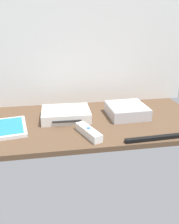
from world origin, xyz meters
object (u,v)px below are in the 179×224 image
object	(u,v)px
remote_wand	(89,132)
sensor_bar	(156,138)
game_console	(66,114)
game_case	(9,128)
mini_computer	(127,110)

from	to	relation	value
remote_wand	sensor_bar	size ratio (longest dim) A/B	0.63
game_console	remote_wand	distance (cm)	19.42
game_console	game_case	bearing A→B (deg)	-161.41
game_console	remote_wand	size ratio (longest dim) A/B	1.42
mini_computer	game_case	xyz separation A→B (cm)	(-51.45, -6.15, -1.88)
mini_computer	sensor_bar	size ratio (longest dim) A/B	0.73
game_case	game_console	bearing A→B (deg)	8.25
game_case	remote_wand	bearing A→B (deg)	-28.01
game_console	sensor_bar	bearing A→B (deg)	-37.67
mini_computer	game_case	world-z (taller)	mini_computer
game_case	remote_wand	distance (cm)	32.70
mini_computer	sensor_bar	xyz separation A→B (cm)	(3.39, -24.29, -1.94)
game_console	remote_wand	world-z (taller)	game_console
remote_wand	sensor_bar	xyz separation A→B (cm)	(23.96, -7.41, -0.81)
game_console	game_case	size ratio (longest dim) A/B	1.03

